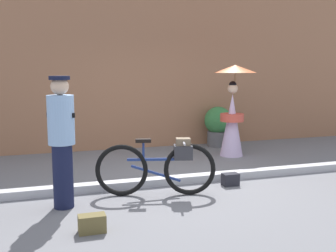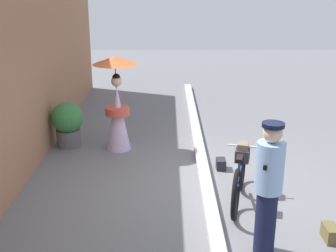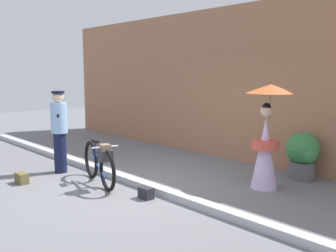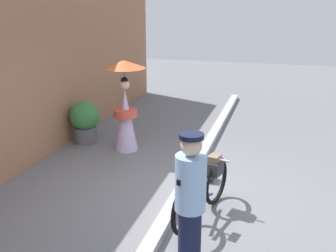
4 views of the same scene
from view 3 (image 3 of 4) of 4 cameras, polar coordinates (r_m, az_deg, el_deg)
name	(u,v)px [view 3 (image 3 of 4)]	position (r m, az deg, el deg)	size (l,w,h in m)	color
ground_plane	(136,186)	(7.22, -4.74, -8.87)	(30.00, 30.00, 0.00)	slate
building_wall	(244,84)	(9.26, 11.26, 6.20)	(14.00, 0.40, 3.65)	#9E6B4C
sidewalk_curb	(136,182)	(7.20, -4.74, -8.41)	(14.00, 0.20, 0.12)	#B2B2B7
bicycle_near_officer	(100,162)	(7.23, -10.17, -5.39)	(1.68, 0.58, 0.83)	black
person_officer	(59,129)	(8.25, -15.94, -0.47)	(0.34, 0.34, 1.72)	#141938
person_with_parasol	(266,135)	(7.05, 14.52, -1.29)	(0.87, 0.87, 1.89)	silver
potted_plant_by_door	(303,154)	(7.94, 19.58, -3.97)	(0.66, 0.65, 0.94)	#59595B
backpack_on_pavement	(146,193)	(6.47, -3.34, -9.94)	(0.25, 0.16, 0.19)	#26262D
backpack_spare	(21,178)	(7.81, -21.08, -7.27)	(0.30, 0.17, 0.20)	brown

